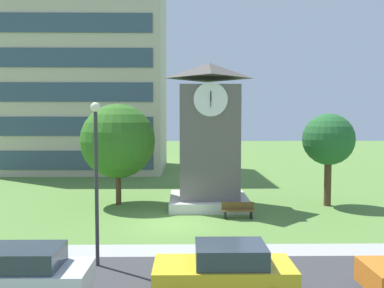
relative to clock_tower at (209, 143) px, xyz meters
name	(u,v)px	position (x,y,z in m)	size (l,w,h in m)	color
ground_plane	(174,224)	(-2.08, -4.49, -3.97)	(160.00, 160.00, 0.00)	#567F38
kerb_strip	(171,250)	(-2.08, -8.76, -3.96)	(120.00, 1.60, 0.01)	#9E9E99
office_building	(86,66)	(-12.28, 19.10, 7.23)	(16.82, 12.21, 22.40)	beige
clock_tower	(209,143)	(0.00, 0.00, 0.00)	(4.86, 4.86, 8.99)	#605B56
park_bench	(238,210)	(1.45, -3.28, -3.51)	(1.81, 0.54, 0.88)	brown
street_lamp	(96,166)	(-4.76, -10.50, -0.19)	(0.36, 0.36, 6.12)	#333338
tree_streetside	(328,140)	(7.53, -0.05, 0.21)	(3.24, 3.24, 5.84)	#513823
tree_near_tower	(118,141)	(-5.76, 0.41, 0.13)	(4.73, 4.73, 6.46)	#513823
parked_car_white	(19,275)	(-6.41, -13.60, -3.11)	(4.27, 1.98, 1.69)	silver
parked_car_yellow	(225,271)	(-0.23, -13.37, -3.11)	(4.28, 2.03, 1.69)	gold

